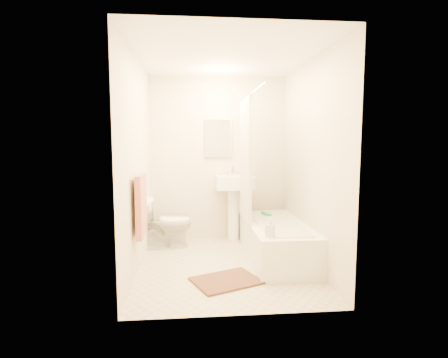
{
  "coord_description": "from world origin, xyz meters",
  "views": [
    {
      "loc": [
        -0.38,
        -3.97,
        1.46
      ],
      "look_at": [
        0.0,
        0.25,
        1.0
      ],
      "focal_mm": 28.0,
      "sensor_mm": 36.0,
      "label": 1
    }
  ],
  "objects": [
    {
      "name": "soap_bottle",
      "position": [
        0.43,
        -0.4,
        0.55
      ],
      "size": [
        0.12,
        0.12,
        0.2
      ],
      "primitive_type": "imported",
      "rotation": [
        0.0,
        0.0,
        -0.42
      ],
      "color": "white",
      "rests_on": "bathtub"
    },
    {
      "name": "curtain_rod",
      "position": [
        0.3,
        0.1,
        2.0
      ],
      "size": [
        0.03,
        1.7,
        0.03
      ],
      "primitive_type": "cylinder",
      "rotation": [
        1.57,
        0.0,
        0.0
      ],
      "color": "silver",
      "rests_on": "wall_back"
    },
    {
      "name": "bath_mat",
      "position": [
        -0.04,
        -0.48,
        0.01
      ],
      "size": [
        0.8,
        0.71,
        0.02
      ],
      "primitive_type": "cube",
      "rotation": [
        0.0,
        0.0,
        0.4
      ],
      "color": "#50281C",
      "rests_on": "floor"
    },
    {
      "name": "ceiling",
      "position": [
        0.0,
        0.0,
        2.4
      ],
      "size": [
        2.4,
        2.4,
        0.0
      ],
      "primitive_type": "plane",
      "color": "white",
      "rests_on": "ground"
    },
    {
      "name": "toilet",
      "position": [
        -0.75,
        0.8,
        0.34
      ],
      "size": [
        0.7,
        0.4,
        0.68
      ],
      "primitive_type": "imported",
      "rotation": [
        0.0,
        0.0,
        1.58
      ],
      "color": "white",
      "rests_on": "floor"
    },
    {
      "name": "floor",
      "position": [
        0.0,
        0.0,
        0.0
      ],
      "size": [
        2.4,
        2.4,
        0.0
      ],
      "primitive_type": "plane",
      "color": "beige",
      "rests_on": "ground"
    },
    {
      "name": "towel_bar",
      "position": [
        -0.96,
        -0.25,
        1.1
      ],
      "size": [
        0.02,
        0.6,
        0.02
      ],
      "primitive_type": "cylinder",
      "rotation": [
        1.57,
        0.0,
        0.0
      ],
      "color": "silver",
      "rests_on": "wall_left"
    },
    {
      "name": "towel",
      "position": [
        -0.93,
        -0.25,
        0.78
      ],
      "size": [
        0.06,
        0.45,
        0.66
      ],
      "primitive_type": "cube",
      "color": "#CC7266",
      "rests_on": "towel_bar"
    },
    {
      "name": "bathtub",
      "position": [
        0.65,
        0.21,
        0.22
      ],
      "size": [
        0.7,
        1.59,
        0.45
      ],
      "primitive_type": null,
      "color": "white",
      "rests_on": "floor"
    },
    {
      "name": "wall_right",
      "position": [
        1.0,
        0.0,
        1.2
      ],
      "size": [
        0.02,
        2.4,
        2.4
      ],
      "primitive_type": "cube",
      "color": "beige",
      "rests_on": "ground"
    },
    {
      "name": "shower_curtain",
      "position": [
        0.3,
        0.5,
        1.22
      ],
      "size": [
        0.04,
        0.8,
        1.55
      ],
      "primitive_type": "cube",
      "color": "silver",
      "rests_on": "curtain_rod"
    },
    {
      "name": "toilet_paper",
      "position": [
        -0.93,
        0.12,
        0.7
      ],
      "size": [
        0.11,
        0.12,
        0.12
      ],
      "primitive_type": "cylinder",
      "rotation": [
        0.0,
        1.57,
        0.0
      ],
      "color": "white",
      "rests_on": "wall_left"
    },
    {
      "name": "wall_left",
      "position": [
        -1.0,
        0.0,
        1.2
      ],
      "size": [
        0.02,
        2.4,
        2.4
      ],
      "primitive_type": "cube",
      "color": "beige",
      "rests_on": "ground"
    },
    {
      "name": "wall_back",
      "position": [
        0.0,
        1.2,
        1.2
      ],
      "size": [
        2.0,
        0.02,
        2.4
      ],
      "primitive_type": "cube",
      "color": "beige",
      "rests_on": "ground"
    },
    {
      "name": "mirror",
      "position": [
        0.0,
        1.18,
        1.5
      ],
      "size": [
        0.4,
        0.03,
        0.55
      ],
      "primitive_type": "cube",
      "color": "white",
      "rests_on": "wall_back"
    },
    {
      "name": "sink",
      "position": [
        0.22,
        1.06,
        0.52
      ],
      "size": [
        0.55,
        0.45,
        1.05
      ],
      "primitive_type": null,
      "rotation": [
        0.0,
        0.0,
        0.04
      ],
      "color": "white",
      "rests_on": "floor"
    },
    {
      "name": "scrub_brush",
      "position": [
        0.62,
        0.66,
        0.47
      ],
      "size": [
        0.11,
        0.22,
        0.04
      ],
      "primitive_type": "cube",
      "rotation": [
        0.0,
        0.0,
        0.21
      ],
      "color": "#2CA264",
      "rests_on": "bathtub"
    }
  ]
}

